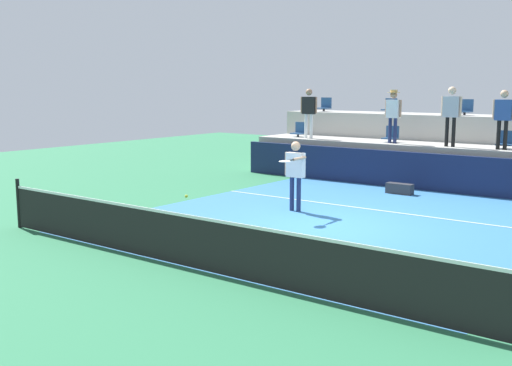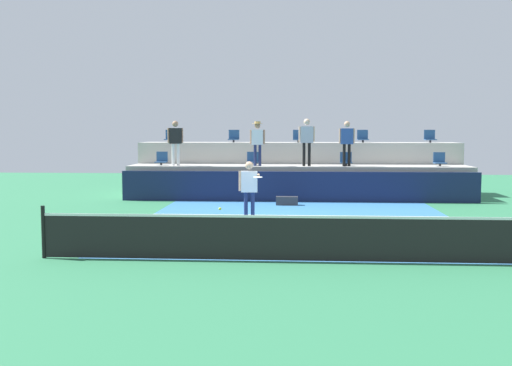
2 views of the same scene
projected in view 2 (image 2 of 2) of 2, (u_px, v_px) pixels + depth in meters
The scene contains 23 objects.
ground_plane at pixel (299, 229), 15.69m from camera, with size 40.00×40.00×0.00m, color #2D754C.
court_inner_paint at pixel (299, 223), 16.69m from camera, with size 9.00×10.00×0.01m, color teal.
court_service_line at pixel (299, 215), 18.08m from camera, with size 9.00×0.06×0.00m, color white.
tennis_net at pixel (301, 237), 11.67m from camera, with size 10.48×0.08×1.07m.
sponsor_backboard at pixel (298, 187), 21.61m from camera, with size 13.00×0.16×1.10m, color #141E42.
seating_tier_lower at pixel (298, 182), 22.89m from camera, with size 13.00×1.80×1.25m, color #ADAAA3.
seating_tier_upper at pixel (298, 168), 24.65m from camera, with size 13.00×1.80×2.10m, color #ADAAA3.
stadium_chair_lower_far_left at pixel (162, 159), 23.10m from camera, with size 0.44×0.40×0.52m.
stadium_chair_lower_left at pixel (253, 160), 22.87m from camera, with size 0.44×0.40×0.52m.
stadium_chair_lower_right at pixel (346, 160), 22.64m from camera, with size 0.44×0.40×0.52m.
stadium_chair_lower_far_right at pixel (440, 160), 22.41m from camera, with size 0.44×0.40×0.52m.
stadium_chair_upper_far_left at pixel (170, 137), 24.82m from camera, with size 0.44×0.40×0.52m.
stadium_chair_upper_left at pixel (234, 137), 24.64m from camera, with size 0.44×0.40×0.52m.
stadium_chair_upper_center at pixel (298, 137), 24.47m from camera, with size 0.44×0.40×0.52m.
stadium_chair_upper_right at pixel (363, 137), 24.30m from camera, with size 0.44×0.40×0.52m.
stadium_chair_upper_far_right at pixel (430, 137), 24.12m from camera, with size 0.44×0.40×0.52m.
tennis_player at pixel (250, 185), 16.75m from camera, with size 0.74×1.19×1.72m.
spectator_leaning_on_rail at pixel (175, 139), 22.61m from camera, with size 0.59×0.29×1.71m.
spectator_with_hat at pixel (258, 139), 22.40m from camera, with size 0.58×0.42×1.68m.
spectator_in_grey at pixel (307, 137), 22.28m from camera, with size 0.62×0.25×1.78m.
spectator_in_white at pixel (347, 139), 22.19m from camera, with size 0.59×0.24×1.69m.
tennis_ball at pixel (220, 209), 13.43m from camera, with size 0.07×0.07×0.07m.
equipment_bag at pixel (287, 201), 20.63m from camera, with size 0.76×0.28×0.30m, color #333338.
Camera 2 is at (-0.13, -15.57, 2.57)m, focal length 41.69 mm.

